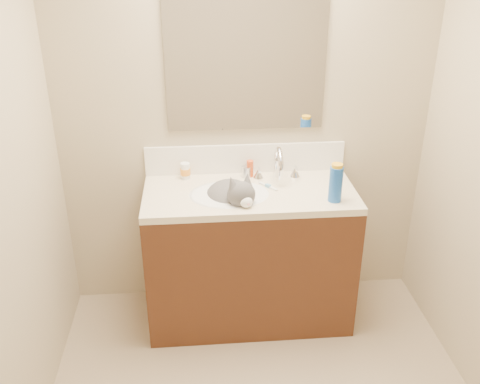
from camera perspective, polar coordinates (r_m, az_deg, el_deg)
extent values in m
cube|color=tan|center=(3.13, 0.59, 8.75)|extent=(2.20, 0.04, 2.50)
cube|color=#452313|center=(3.24, 0.99, -7.07)|extent=(1.20, 0.55, 0.82)
cube|color=beige|center=(3.03, 1.05, -0.23)|extent=(1.20, 0.55, 0.04)
ellipsoid|color=white|center=(3.02, -1.17, -1.42)|extent=(0.45, 0.36, 0.14)
cylinder|color=silver|center=(3.18, 3.95, 2.53)|extent=(0.04, 0.04, 0.11)
torus|color=silver|center=(3.11, 4.15, 3.03)|extent=(0.03, 0.20, 0.20)
cylinder|color=silver|center=(3.04, 4.37, 1.88)|extent=(0.03, 0.03, 0.06)
cone|color=silver|center=(3.18, 1.98, 2.06)|extent=(0.06, 0.06, 0.06)
cone|color=silver|center=(3.21, 5.88, 2.18)|extent=(0.06, 0.06, 0.06)
ellipsoid|color=#4D4A4D|center=(3.03, -1.09, -0.81)|extent=(0.39, 0.41, 0.21)
ellipsoid|color=#4D4A4D|center=(2.86, 0.14, -0.26)|extent=(0.19, 0.18, 0.15)
ellipsoid|color=#4D4A4D|center=(2.93, -0.41, -0.42)|extent=(0.14, 0.14, 0.13)
cone|color=#4D4A4D|center=(2.83, -0.84, 0.99)|extent=(0.09, 0.09, 0.09)
cone|color=#4D4A4D|center=(2.87, 0.78, 1.32)|extent=(0.08, 0.09, 0.09)
ellipsoid|color=white|center=(2.82, 0.69, -1.10)|extent=(0.08, 0.07, 0.06)
ellipsoid|color=white|center=(2.94, -0.18, -1.61)|extent=(0.13, 0.10, 0.13)
sphere|color=pink|center=(2.80, 0.91, -1.30)|extent=(0.01, 0.01, 0.01)
cylinder|color=#4D4A4D|center=(3.10, 1.30, -1.50)|extent=(0.16, 0.21, 0.04)
cube|color=white|center=(3.22, 0.58, 3.58)|extent=(1.20, 0.02, 0.18)
cube|color=white|center=(3.05, 0.63, 13.90)|extent=(0.90, 0.02, 0.80)
cylinder|color=white|center=(3.17, -5.85, 2.26)|extent=(0.07, 0.07, 0.10)
cylinder|color=orange|center=(3.17, -5.85, 2.19)|extent=(0.08, 0.08, 0.04)
cylinder|color=#B7B7BC|center=(3.18, 0.66, 2.18)|extent=(0.07, 0.07, 0.07)
cylinder|color=#D84919|center=(3.18, 1.07, 2.51)|extent=(0.05, 0.05, 0.10)
cube|color=white|center=(3.07, 3.01, 0.60)|extent=(0.10, 0.12, 0.01)
cube|color=#64A6D5|center=(3.07, 3.01, 0.67)|extent=(0.03, 0.04, 0.02)
cylinder|color=blue|center=(2.91, 10.17, 0.83)|extent=(0.09, 0.09, 0.20)
cylinder|color=gold|center=(2.87, 10.32, 2.62)|extent=(0.08, 0.08, 0.04)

